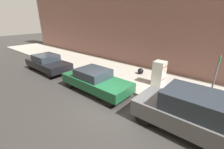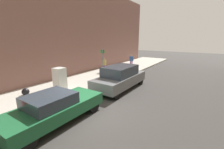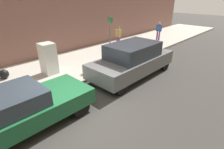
# 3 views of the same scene
# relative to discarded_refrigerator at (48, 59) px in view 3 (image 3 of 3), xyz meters

# --- Properties ---
(ground_plane) EXTENTS (80.00, 80.00, 0.00)m
(ground_plane) POSITION_rel_discarded_refrigerator_xyz_m (3.62, -0.94, -0.95)
(ground_plane) COLOR #383533
(sidewalk_slab) EXTENTS (4.61, 44.00, 0.16)m
(sidewalk_slab) POSITION_rel_discarded_refrigerator_xyz_m (-0.32, -0.94, -0.87)
(sidewalk_slab) COLOR #B2ADA0
(sidewalk_slab) RESTS_ON ground
(discarded_refrigerator) EXTENTS (0.71, 0.69, 1.58)m
(discarded_refrigerator) POSITION_rel_discarded_refrigerator_xyz_m (0.00, 0.00, 0.00)
(discarded_refrigerator) COLOR silver
(discarded_refrigerator) RESTS_ON sidewalk_slab
(manhole_cover) EXTENTS (0.70, 0.70, 0.02)m
(manhole_cover) POSITION_rel_discarded_refrigerator_xyz_m (0.88, 2.56, -0.78)
(manhole_cover) COLOR #47443F
(manhole_cover) RESTS_ON sidewalk_slab
(street_sign_post) EXTENTS (0.36, 0.07, 2.73)m
(street_sign_post) POSITION_rel_discarded_refrigerator_xyz_m (1.41, 3.03, 0.73)
(street_sign_post) COLOR slate
(street_sign_post) RESTS_ON sidewalk_slab
(trash_bag) EXTENTS (0.46, 0.46, 0.46)m
(trash_bag) POSITION_rel_discarded_refrigerator_xyz_m (-1.00, -1.88, -0.56)
(trash_bag) COLOR black
(trash_bag) RESTS_ON sidewalk_slab
(pedestrian_walking_far) EXTENTS (0.44, 0.22, 1.52)m
(pedestrian_walking_far) POSITION_rel_discarded_refrigerator_xyz_m (-0.89, 6.31, 0.07)
(pedestrian_walking_far) COLOR #7A3D7F
(pedestrian_walking_far) RESTS_ON sidewalk_slab
(pedestrian_standing_near) EXTENTS (0.45, 0.22, 1.57)m
(pedestrian_standing_near) POSITION_rel_discarded_refrigerator_xyz_m (0.24, 10.45, 0.11)
(pedestrian_standing_near) COLOR #7A3D7F
(pedestrian_standing_near) RESTS_ON sidewalk_slab
(parked_sedan_green) EXTENTS (1.80, 4.53, 1.39)m
(parked_sedan_green) POSITION_rel_discarded_refrigerator_xyz_m (3.07, -2.67, -0.22)
(parked_sedan_green) COLOR #1E6038
(parked_sedan_green) RESTS_ON ground
(parked_suv_gray) EXTENTS (1.97, 4.89, 1.73)m
(parked_suv_gray) POSITION_rel_discarded_refrigerator_xyz_m (3.07, 2.97, -0.06)
(parked_suv_gray) COLOR slate
(parked_suv_gray) RESTS_ON ground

